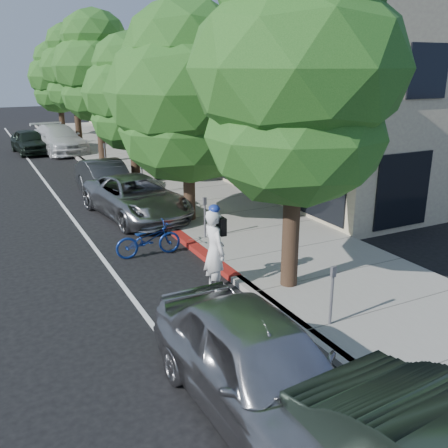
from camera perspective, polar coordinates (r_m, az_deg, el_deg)
ground at (r=13.39m, az=-0.67°, el=-5.00°), size 120.00×120.00×0.00m
sidewalk at (r=21.22m, az=-4.72°, el=3.76°), size 4.60×56.00×0.15m
curb at (r=20.49m, az=-10.68°, el=3.00°), size 0.30×56.00×0.15m
curb_red_segment at (r=14.21m, az=-2.47°, el=-3.33°), size 0.32×4.00×0.15m
storefront_building at (r=32.80m, az=0.39°, el=14.79°), size 10.00×36.00×7.00m
street_tree_0 at (r=11.09m, az=8.41°, el=16.59°), size 4.72×4.72×8.01m
street_tree_1 at (r=16.39m, az=-4.24°, el=14.57°), size 5.25×5.25×7.24m
street_tree_2 at (r=22.05m, az=-10.52°, el=14.40°), size 4.17×4.17×6.55m
street_tree_3 at (r=27.82m, az=-14.41°, el=16.85°), size 4.46×4.46×7.97m
street_tree_4 at (r=33.69m, az=-16.84°, el=16.59°), size 4.07×4.07×7.75m
street_tree_5 at (r=39.60m, az=-18.46°, el=15.59°), size 4.24×4.24×6.97m
cyclist at (r=11.71m, az=-1.09°, el=-3.10°), size 0.51×0.76×2.02m
bicycle at (r=14.20m, az=-8.65°, el=-1.75°), size 1.89×0.75×0.98m
silver_suv at (r=17.87m, az=-10.01°, el=3.02°), size 3.03×5.45×1.44m
dark_sedan at (r=21.15m, az=-13.36°, el=5.07°), size 1.69×4.40×1.43m
white_pickup at (r=32.74m, az=-18.38°, el=9.20°), size 3.01×5.96×1.66m
dark_suv_far at (r=33.04m, az=-21.35°, el=8.78°), size 2.08×4.39×1.45m
near_car_a at (r=7.86m, az=4.02°, el=-15.92°), size 2.06×4.87×1.64m
pedestrian at (r=23.20m, az=-7.49°, el=7.23°), size 0.95×0.81×1.72m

